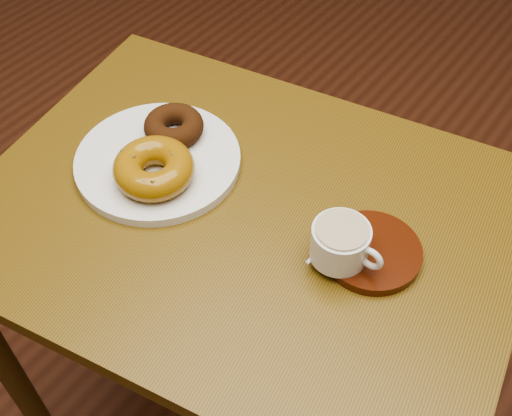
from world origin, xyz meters
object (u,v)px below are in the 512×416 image
Objects in this scene: cafe_table at (246,259)px; saucer at (372,252)px; donut_plate at (158,160)px; coffee_cup at (341,242)px.

saucer is at bearing 2.03° from cafe_table.
donut_plate is 1.87× the size of saucer.
coffee_cup reaches higher than donut_plate.
cafe_table is 8.52× the size of coffee_cup.
saucer reaches higher than cafe_table.
cafe_table is 0.23m from coffee_cup.
donut_plate is at bearing -178.09° from coffee_cup.
coffee_cup is (-0.03, -0.04, 0.04)m from saucer.
donut_plate is 2.46× the size of coffee_cup.
coffee_cup is at bearing -8.73° from cafe_table.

